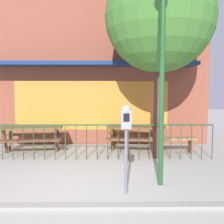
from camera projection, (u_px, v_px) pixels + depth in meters
name	position (u px, v px, depth m)	size (l,w,h in m)	color
ground	(77.00, 188.00, 5.01)	(40.00, 40.00, 0.00)	#AEAAA1
pub_storefront	(92.00, 73.00, 9.11)	(8.19, 1.37, 5.03)	#572825
patio_fence_front	(86.00, 136.00, 6.98)	(6.91, 0.04, 0.97)	#224528
picnic_table_left	(32.00, 132.00, 7.94)	(1.94, 1.55, 0.79)	brown
picnic_table_right	(136.00, 131.00, 8.09)	(1.94, 1.55, 0.79)	brown
patio_bench	(173.00, 142.00, 7.66)	(1.41, 0.38, 0.48)	#94764D
parking_meter_near	(126.00, 126.00, 4.59)	(0.18, 0.17, 1.63)	slate
street_tree	(160.00, 18.00, 6.89)	(2.95, 2.95, 5.31)	#52322B
street_lamp	(163.00, 46.00, 4.94)	(0.28, 0.28, 4.23)	#1F5126
curb_edge	(71.00, 208.00, 4.15)	(11.47, 0.20, 0.11)	gray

